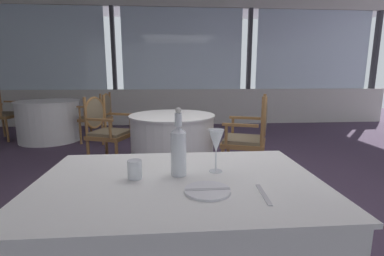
{
  "coord_description": "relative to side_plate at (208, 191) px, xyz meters",
  "views": [
    {
      "loc": [
        -0.31,
        -2.52,
        1.2
      ],
      "look_at": [
        -0.19,
        -0.99,
        0.91
      ],
      "focal_mm": 26.07,
      "sensor_mm": 36.0,
      "label": 1
    }
  ],
  "objects": [
    {
      "name": "butter_knife",
      "position": [
        0.0,
        0.0,
        0.01
      ],
      "size": [
        0.19,
        0.02,
        0.0
      ],
      "primitive_type": "cube",
      "rotation": [
        0.0,
        0.0,
        0.0
      ],
      "color": "silver",
      "rests_on": "foreground_table"
    },
    {
      "name": "dinner_fork",
      "position": [
        0.22,
        -0.05,
        -0.0
      ],
      "size": [
        0.03,
        0.19,
        0.0
      ],
      "primitive_type": "cube",
      "rotation": [
        0.0,
        0.0,
        1.5
      ],
      "color": "silver",
      "rests_on": "foreground_table"
    },
    {
      "name": "water_bottle",
      "position": [
        -0.11,
        0.2,
        0.12
      ],
      "size": [
        0.07,
        0.07,
        0.32
      ],
      "color": "white",
      "rests_on": "foreground_table"
    },
    {
      "name": "foreground_table",
      "position": [
        -0.11,
        0.15,
        -0.37
      ],
      "size": [
        1.28,
        0.87,
        0.73
      ],
      "color": "white",
      "rests_on": "ground_plane"
    },
    {
      "name": "background_table_0",
      "position": [
        -2.35,
        4.15,
        -0.37
      ],
      "size": [
        1.1,
        1.1,
        0.73
      ],
      "color": "white",
      "rests_on": "ground_plane"
    },
    {
      "name": "dining_chair_0_1",
      "position": [
        -1.4,
        3.97,
        -0.22
      ],
      "size": [
        0.54,
        0.59,
        0.88
      ],
      "rotation": [
        0.0,
        0.0,
        9.24
      ],
      "color": "olive",
      "rests_on": "ground_plane"
    },
    {
      "name": "dining_chair_1_0",
      "position": [
        0.75,
        1.88,
        -0.16
      ],
      "size": [
        0.59,
        0.63,
        0.98
      ],
      "rotation": [
        0.0,
        0.0,
        9.07
      ],
      "color": "olive",
      "rests_on": "ground_plane"
    },
    {
      "name": "ground_plane",
      "position": [
        0.17,
        1.46,
        -0.74
      ],
      "size": [
        14.69,
        14.69,
        0.0
      ],
      "primitive_type": "plane",
      "color": "#47384C"
    },
    {
      "name": "wine_glass",
      "position": [
        0.07,
        0.24,
        0.14
      ],
      "size": [
        0.08,
        0.08,
        0.21
      ],
      "color": "white",
      "rests_on": "foreground_table"
    },
    {
      "name": "window_wall_far",
      "position": [
        0.17,
        5.71,
        0.44
      ],
      "size": [
        10.19,
        0.14,
        2.96
      ],
      "color": "beige",
      "rests_on": "ground_plane"
    },
    {
      "name": "side_plate",
      "position": [
        0.0,
        0.0,
        0.0
      ],
      "size": [
        0.19,
        0.19,
        0.01
      ],
      "primitive_type": "cylinder",
      "color": "white",
      "rests_on": "foreground_table"
    },
    {
      "name": "water_tumbler",
      "position": [
        -0.31,
        0.17,
        0.04
      ],
      "size": [
        0.06,
        0.06,
        0.09
      ],
      "primitive_type": "cylinder",
      "color": "white",
      "rests_on": "foreground_table"
    },
    {
      "name": "background_table_1",
      "position": [
        -0.13,
        2.21,
        -0.37
      ],
      "size": [
        1.01,
        1.01,
        0.73
      ],
      "color": "white",
      "rests_on": "ground_plane"
    },
    {
      "name": "dining_chair_1_1",
      "position": [
        -1.0,
        2.54,
        -0.19
      ],
      "size": [
        0.59,
        0.63,
        0.93
      ],
      "rotation": [
        0.0,
        0.0,
        12.21
      ],
      "color": "olive",
      "rests_on": "ground_plane"
    }
  ]
}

